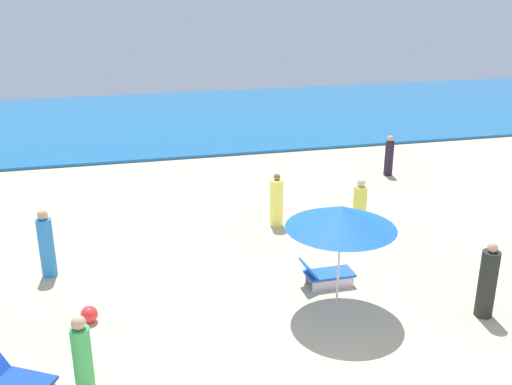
# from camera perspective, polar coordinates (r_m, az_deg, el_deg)

# --- Properties ---
(ocean) EXTENTS (60.00, 13.91, 0.12)m
(ocean) POSITION_cam_1_polar(r_m,az_deg,el_deg) (30.37, -8.57, 7.02)
(ocean) COLOR #175F9A
(ocean) RESTS_ON ground_plane
(lounge_chair_0_0) EXTENTS (1.42, 1.20, 0.65)m
(lounge_chair_0_0) POSITION_cam_1_polar(r_m,az_deg,el_deg) (11.47, -22.40, -16.58)
(lounge_chair_0_0) COLOR silver
(lounge_chair_0_0) RESTS_ON ground_plane
(umbrella_4) EXTENTS (2.35, 2.35, 2.39)m
(umbrella_4) POSITION_cam_1_polar(r_m,az_deg,el_deg) (12.38, 8.24, -2.37)
(umbrella_4) COLOR silver
(umbrella_4) RESTS_ON ground_plane
(lounge_chair_4_0) EXTENTS (1.27, 0.60, 0.66)m
(lounge_chair_4_0) POSITION_cam_1_polar(r_m,az_deg,el_deg) (14.04, 6.77, -7.88)
(lounge_chair_4_0) COLOR silver
(lounge_chair_4_0) RESTS_ON ground_plane
(beachgoer_0) EXTENTS (0.52, 0.52, 1.71)m
(beachgoer_0) POSITION_cam_1_polar(r_m,az_deg,el_deg) (15.02, -19.62, -4.82)
(beachgoer_0) COLOR #2D81D5
(beachgoer_0) RESTS_ON ground_plane
(beachgoer_1) EXTENTS (0.50, 0.50, 1.70)m
(beachgoer_1) POSITION_cam_1_polar(r_m,az_deg,el_deg) (13.45, 21.48, -8.11)
(beachgoer_1) COLOR #222824
(beachgoer_1) RESTS_ON ground_plane
(beachgoer_3) EXTENTS (0.44, 0.44, 1.58)m
(beachgoer_3) POSITION_cam_1_polar(r_m,az_deg,el_deg) (17.05, 2.01, -0.88)
(beachgoer_3) COLOR #F9F969
(beachgoer_3) RESTS_ON ground_plane
(beachgoer_4) EXTENTS (0.45, 0.45, 1.49)m
(beachgoer_4) POSITION_cam_1_polar(r_m,az_deg,el_deg) (21.96, 12.75, 3.41)
(beachgoer_4) COLOR #241E32
(beachgoer_4) RESTS_ON ground_plane
(beachgoer_5) EXTENTS (0.40, 0.40, 1.64)m
(beachgoer_5) POSITION_cam_1_polar(r_m,az_deg,el_deg) (16.69, 9.99, -1.54)
(beachgoer_5) COLOR #E0DE56
(beachgoer_5) RESTS_ON ground_plane
(beachgoer_6) EXTENTS (0.35, 0.35, 1.54)m
(beachgoer_6) POSITION_cam_1_polar(r_m,az_deg,el_deg) (10.84, -16.44, -15.09)
(beachgoer_6) COLOR #3EAE5B
(beachgoer_6) RESTS_ON ground_plane
(beach_ball_1) EXTENTS (0.36, 0.36, 0.36)m
(beach_ball_1) POSITION_cam_1_polar(r_m,az_deg,el_deg) (13.09, -15.84, -11.28)
(beach_ball_1) COLOR red
(beach_ball_1) RESTS_ON ground_plane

